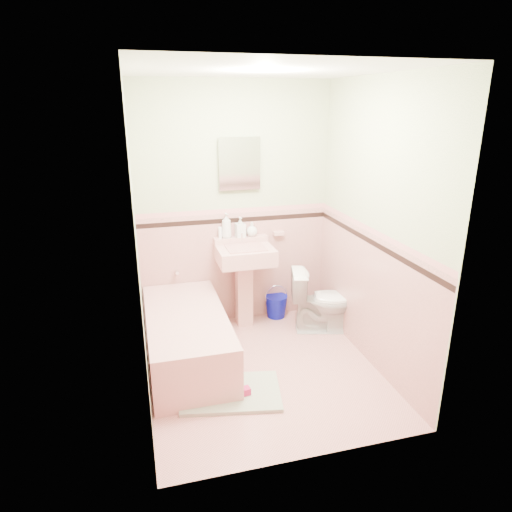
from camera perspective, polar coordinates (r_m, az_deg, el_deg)
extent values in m
plane|color=#D4918B|center=(4.20, 0.92, -14.11)|extent=(2.20, 2.20, 0.00)
plane|color=white|center=(3.54, 1.14, 22.32)|extent=(2.20, 2.20, 0.00)
plane|color=beige|center=(4.71, -2.72, 6.10)|extent=(2.50, 0.00, 2.50)
plane|color=beige|center=(2.70, 7.54, -3.86)|extent=(2.50, 0.00, 2.50)
plane|color=beige|center=(3.54, -14.72, 1.22)|extent=(0.00, 2.50, 2.50)
plane|color=beige|center=(4.06, 14.73, 3.43)|extent=(0.00, 2.50, 2.50)
plane|color=#D79690|center=(4.88, -2.57, -1.40)|extent=(2.00, 0.00, 2.00)
plane|color=#D79690|center=(3.01, 6.91, -15.26)|extent=(2.00, 0.00, 2.00)
plane|color=#D79690|center=(3.78, -13.72, -8.20)|extent=(0.00, 2.20, 2.20)
plane|color=#D79690|center=(4.27, 13.87, -5.02)|extent=(0.00, 2.20, 2.20)
plane|color=black|center=(4.72, -2.65, 4.51)|extent=(2.00, 0.00, 2.00)
plane|color=black|center=(2.76, 7.28, -6.22)|extent=(2.00, 0.00, 2.00)
plane|color=black|center=(3.58, -14.26, -0.74)|extent=(0.00, 2.20, 2.20)
plane|color=black|center=(4.09, 14.36, 1.66)|extent=(0.00, 2.20, 2.20)
plane|color=#D48584|center=(4.70, -2.67, 5.69)|extent=(2.00, 0.00, 2.00)
plane|color=#D48584|center=(2.72, 7.37, -4.31)|extent=(2.00, 0.00, 2.00)
plane|color=#D48584|center=(3.55, -14.39, 0.78)|extent=(0.00, 2.20, 2.20)
plane|color=#D48584|center=(4.06, 14.47, 3.01)|extent=(0.00, 2.20, 2.20)
cube|color=#CF948F|center=(4.26, -8.62, -10.29)|extent=(0.70, 1.50, 0.45)
cylinder|color=silver|center=(4.75, -9.91, -1.87)|extent=(0.04, 0.12, 0.04)
cylinder|color=silver|center=(4.70, -1.80, 2.31)|extent=(0.02, 0.02, 0.10)
cube|color=white|center=(4.61, -2.10, 11.52)|extent=(0.36, 0.04, 0.45)
cube|color=#CF948F|center=(4.87, 2.85, 2.86)|extent=(0.11, 0.06, 0.04)
imported|color=#B2B2B2|center=(4.67, -3.74, 3.83)|extent=(0.12, 0.12, 0.26)
imported|color=#B2B2B2|center=(4.71, -2.00, 3.66)|extent=(0.10, 0.11, 0.21)
imported|color=#B2B2B2|center=(4.75, -0.53, 3.38)|extent=(0.12, 0.12, 0.15)
cylinder|color=white|center=(4.68, -4.52, 2.94)|extent=(0.04, 0.04, 0.12)
imported|color=white|center=(4.77, 8.38, -5.55)|extent=(0.72, 0.53, 0.66)
cube|color=gray|center=(3.90, -3.18, -16.74)|extent=(0.89, 0.68, 0.03)
cube|color=#BF1E59|center=(3.83, -1.86, -16.68)|extent=(0.15, 0.09, 0.06)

